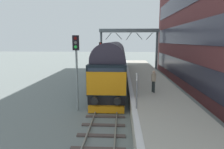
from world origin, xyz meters
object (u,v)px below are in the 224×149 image
(waiting_passenger, at_px, (154,79))
(diesel_locomotive, at_px, (113,61))
(signal_post_mid, at_px, (77,64))
(signal_post_far, at_px, (101,55))
(platform_number_sign, at_px, (137,86))

(waiting_passenger, bearing_deg, diesel_locomotive, -1.83)
(signal_post_mid, distance_m, signal_post_far, 14.91)
(diesel_locomotive, bearing_deg, platform_number_sign, -80.81)
(signal_post_mid, bearing_deg, diesel_locomotive, 77.44)
(signal_post_far, relative_size, platform_number_sign, 2.28)
(diesel_locomotive, xyz_separation_m, signal_post_far, (-2.05, 5.68, 0.38))
(diesel_locomotive, height_order, waiting_passenger, diesel_locomotive)
(signal_post_mid, bearing_deg, platform_number_sign, -30.65)
(diesel_locomotive, xyz_separation_m, waiting_passenger, (3.38, -7.83, -0.50))
(diesel_locomotive, bearing_deg, waiting_passenger, -66.64)
(platform_number_sign, bearing_deg, waiting_passenger, 67.84)
(signal_post_mid, bearing_deg, signal_post_far, 90.00)
(waiting_passenger, bearing_deg, signal_post_far, -3.28)
(diesel_locomotive, xyz_separation_m, signal_post_mid, (-2.05, -9.22, 0.80))
(diesel_locomotive, distance_m, waiting_passenger, 8.54)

